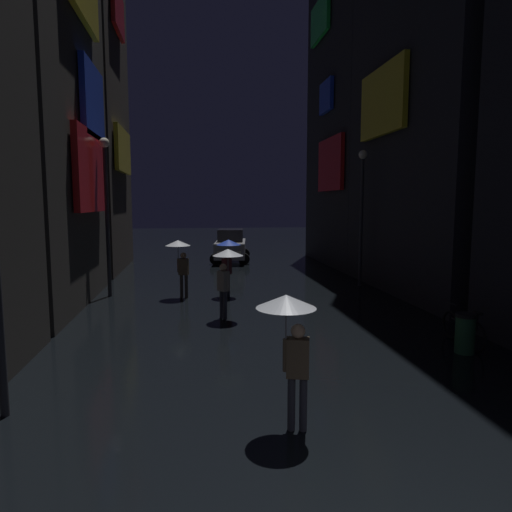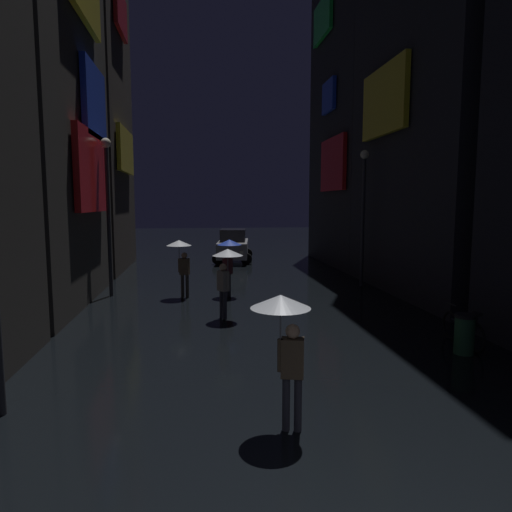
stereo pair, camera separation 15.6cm
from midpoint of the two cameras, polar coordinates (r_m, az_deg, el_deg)
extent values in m
cube|color=#33302D|center=(17.92, -27.39, 20.91)|extent=(4.00, 8.46, 16.18)
cube|color=red|center=(16.94, -19.57, 9.90)|extent=(0.20, 4.21, 2.75)
cube|color=#264CF9|center=(18.05, -19.33, 17.64)|extent=(0.20, 3.10, 2.56)
cube|color=#2D2826|center=(25.94, -20.85, 18.40)|extent=(4.00, 7.19, 17.85)
cube|color=yellow|center=(24.75, -15.81, 12.49)|extent=(0.20, 4.25, 2.18)
cube|color=red|center=(26.14, -16.39, 27.19)|extent=(0.20, 3.01, 2.00)
cube|color=yellow|center=(18.96, 15.95, 18.15)|extent=(0.20, 3.90, 2.56)
cube|color=#232328|center=(27.37, 13.39, 17.30)|extent=(4.00, 8.18, 17.19)
cube|color=red|center=(24.78, 9.76, 11.21)|extent=(0.20, 3.93, 2.76)
cube|color=#264CF9|center=(26.26, 9.27, 19.10)|extent=(0.20, 2.03, 1.65)
cube|color=#26E54C|center=(28.92, 8.52, 27.27)|extent=(0.20, 3.29, 2.11)
cylinder|color=#2D2D38|center=(7.31, 5.90, -17.95)|extent=(0.12, 0.12, 0.85)
cylinder|color=#2D2D38|center=(7.32, 4.42, -17.91)|extent=(0.12, 0.12, 0.85)
cube|color=brown|center=(7.04, 5.23, -12.56)|extent=(0.38, 0.30, 0.60)
sphere|color=tan|center=(6.92, 5.26, -9.35)|extent=(0.22, 0.22, 0.22)
cylinder|color=brown|center=(6.99, 3.71, -12.27)|extent=(0.09, 0.09, 0.50)
cylinder|color=slate|center=(6.89, 3.73, -9.64)|extent=(0.02, 0.02, 0.77)
cone|color=silver|center=(6.77, 3.76, -5.69)|extent=(0.90, 0.90, 0.20)
cylinder|color=#38332D|center=(16.93, -8.33, -3.75)|extent=(0.12, 0.12, 0.85)
cylinder|color=#38332D|center=(16.98, -8.91, -3.72)|extent=(0.12, 0.12, 0.85)
cube|color=brown|center=(16.84, -8.66, -1.31)|extent=(0.39, 0.30, 0.60)
sphere|color=#9E7051|center=(16.79, -8.69, 0.08)|extent=(0.22, 0.22, 0.22)
cylinder|color=brown|center=(16.84, -9.30, -1.15)|extent=(0.09, 0.09, 0.50)
cylinder|color=slate|center=(16.80, -9.32, -0.02)|extent=(0.02, 0.02, 0.77)
cone|color=silver|center=(16.75, -9.35, 1.63)|extent=(0.90, 0.90, 0.20)
cylinder|color=#2D2D38|center=(13.86, -4.00, -6.02)|extent=(0.12, 0.12, 0.85)
cylinder|color=#2D2D38|center=(13.71, -3.57, -6.15)|extent=(0.12, 0.12, 0.85)
cube|color=gray|center=(13.64, -3.81, -3.12)|extent=(0.37, 0.40, 0.60)
sphere|color=tan|center=(13.58, -3.82, -1.41)|extent=(0.22, 0.22, 0.22)
cylinder|color=gray|center=(13.52, -3.20, -2.99)|extent=(0.09, 0.09, 0.50)
cylinder|color=slate|center=(13.47, -3.21, -1.58)|extent=(0.02, 0.02, 0.77)
cone|color=silver|center=(13.41, -3.22, 0.47)|extent=(0.90, 0.90, 0.20)
cylinder|color=#2D2D38|center=(16.81, -3.47, -3.76)|extent=(0.12, 0.12, 0.85)
cylinder|color=#2D2D38|center=(16.95, -3.10, -3.67)|extent=(0.12, 0.12, 0.85)
cube|color=#4C1E23|center=(16.76, -3.30, -1.28)|extent=(0.39, 0.40, 0.60)
sphere|color=tan|center=(16.71, -3.31, 0.11)|extent=(0.22, 0.22, 0.22)
cylinder|color=#4C1E23|center=(16.93, -3.06, -1.03)|extent=(0.09, 0.09, 0.50)
cylinder|color=slate|center=(16.89, -3.07, 0.10)|extent=(0.02, 0.02, 0.77)
cone|color=#263FB2|center=(16.84, -3.08, 1.74)|extent=(0.90, 0.90, 0.20)
torus|color=black|center=(12.79, 23.45, -7.95)|extent=(0.07, 0.72, 0.72)
torus|color=black|center=(11.89, 26.12, -9.18)|extent=(0.07, 0.72, 0.72)
cylinder|color=black|center=(12.29, 24.78, -7.73)|extent=(0.06, 1.00, 0.05)
cylinder|color=black|center=(11.80, 26.21, -7.54)|extent=(0.04, 0.04, 0.40)
cube|color=black|center=(11.75, 26.27, -6.50)|extent=(0.12, 0.24, 0.06)
cylinder|color=black|center=(12.67, 23.57, -5.54)|extent=(0.04, 0.45, 0.03)
cube|color=#99999E|center=(26.95, -2.71, 0.93)|extent=(2.20, 4.28, 0.90)
cube|color=black|center=(26.88, -2.71, 2.63)|extent=(1.67, 2.01, 0.70)
cylinder|color=black|center=(25.65, -1.03, -0.37)|extent=(0.66, 0.30, 0.64)
cylinder|color=black|center=(25.73, -4.63, -0.37)|extent=(0.66, 0.30, 0.64)
cylinder|color=black|center=(28.30, -0.94, 0.29)|extent=(0.66, 0.30, 0.64)
cylinder|color=black|center=(28.37, -4.21, 0.29)|extent=(0.66, 0.30, 0.64)
cube|color=white|center=(24.88, -1.66, 0.45)|extent=(0.21, 0.08, 0.14)
cube|color=white|center=(24.93, -4.18, 0.45)|extent=(0.21, 0.08, 0.14)
cylinder|color=#2D2D33|center=(19.34, 13.43, 3.97)|extent=(0.14, 0.14, 5.23)
sphere|color=#F9EFCC|center=(19.42, 13.66, 12.23)|extent=(0.36, 0.36, 0.36)
cylinder|color=#2D2D33|center=(17.63, -17.69, 3.92)|extent=(0.14, 0.14, 5.43)
sphere|color=#F9EFCC|center=(17.74, -18.03, 13.29)|extent=(0.36, 0.36, 0.36)
cylinder|color=#265933|center=(11.71, 24.95, -9.02)|extent=(0.44, 0.44, 0.85)
cylinder|color=black|center=(11.60, 25.06, -6.81)|extent=(0.46, 0.46, 0.08)
camera|label=1|loc=(0.08, -89.68, 0.04)|focal=32.00mm
camera|label=2|loc=(0.08, 90.32, -0.04)|focal=32.00mm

